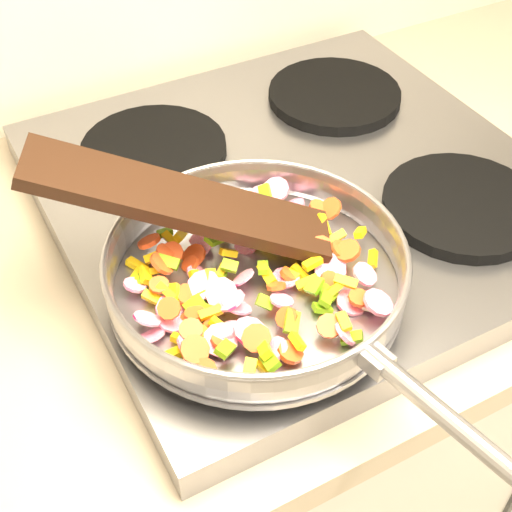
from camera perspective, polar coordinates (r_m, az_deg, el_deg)
name	(u,v)px	position (r m, az deg, el deg)	size (l,w,h in m)	color
cooktop	(300,193)	(0.91, 3.54, 5.01)	(0.60, 0.60, 0.04)	#939399
grate_fl	(255,286)	(0.75, -0.05, -2.45)	(0.19, 0.19, 0.02)	black
grate_fr	(462,205)	(0.88, 16.17, 3.91)	(0.19, 0.19, 0.02)	black
grate_bl	(154,149)	(0.95, -8.17, 8.45)	(0.19, 0.19, 0.02)	black
grate_br	(334,95)	(1.06, 6.30, 12.69)	(0.19, 0.19, 0.02)	black
saute_pan	(258,269)	(0.72, 0.14, -1.02)	(0.34, 0.51, 0.05)	#9E9EA5
vegetable_heap	(249,276)	(0.73, -0.60, -1.62)	(0.28, 0.26, 0.05)	yellow
wooden_spatula	(182,201)	(0.72, -5.94, 4.37)	(0.32, 0.07, 0.01)	black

